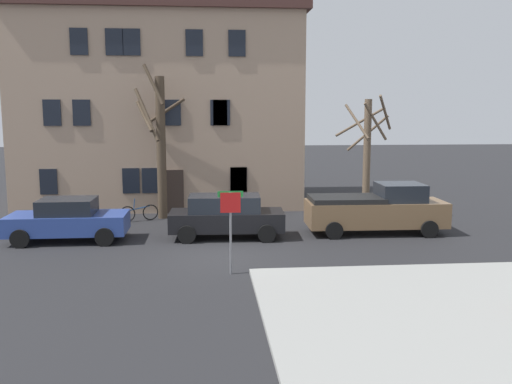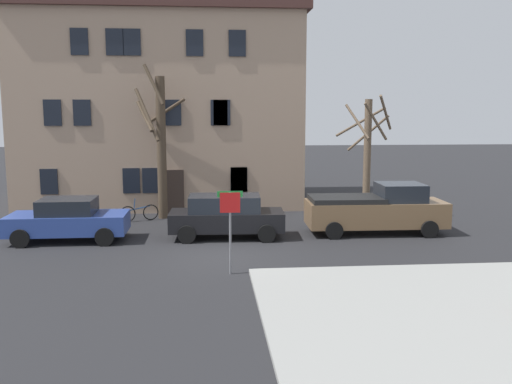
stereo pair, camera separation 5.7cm
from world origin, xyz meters
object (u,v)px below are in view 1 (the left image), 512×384
(car_black_wagon, at_px, (226,216))
(bicycle_leaning, at_px, (139,213))
(car_blue_sedan, at_px, (68,220))
(building_main, at_px, (162,96))
(tree_bare_mid, at_px, (367,150))
(tree_bare_near, at_px, (160,143))
(pickup_truck_brown, at_px, (377,209))
(street_sign_pole, at_px, (231,216))

(car_black_wagon, relative_size, bicycle_leaning, 2.67)
(car_blue_sedan, bearing_deg, building_main, 71.89)
(building_main, relative_size, tree_bare_mid, 2.60)
(tree_bare_near, xyz_separation_m, pickup_truck_brown, (8.87, -3.95, -2.49))
(tree_bare_near, relative_size, car_black_wagon, 1.56)
(car_black_wagon, bearing_deg, tree_bare_near, 123.43)
(street_sign_pole, bearing_deg, tree_bare_near, 106.92)
(tree_bare_near, xyz_separation_m, street_sign_pole, (2.77, -9.09, -1.68))
(pickup_truck_brown, height_order, street_sign_pole, street_sign_pole)
(building_main, relative_size, street_sign_pole, 5.76)
(tree_bare_near, height_order, bicycle_leaning, tree_bare_near)
(building_main, relative_size, tree_bare_near, 2.10)
(tree_bare_mid, relative_size, pickup_truck_brown, 1.01)
(tree_bare_mid, distance_m, car_blue_sedan, 13.59)
(pickup_truck_brown, xyz_separation_m, street_sign_pole, (-6.10, -5.14, 0.81))
(car_blue_sedan, xyz_separation_m, street_sign_pole, (5.91, -4.83, 0.96))
(building_main, xyz_separation_m, street_sign_pole, (2.96, -13.85, -3.89))
(car_blue_sedan, height_order, bicycle_leaning, car_blue_sedan)
(car_black_wagon, bearing_deg, tree_bare_mid, 32.06)
(tree_bare_mid, distance_m, bicycle_leaning, 10.88)
(pickup_truck_brown, bearing_deg, building_main, 136.16)
(building_main, distance_m, pickup_truck_brown, 13.42)
(building_main, bearing_deg, pickup_truck_brown, -43.84)
(street_sign_pole, relative_size, bicycle_leaning, 1.52)
(tree_bare_mid, height_order, bicycle_leaning, tree_bare_mid)
(car_black_wagon, xyz_separation_m, bicycle_leaning, (-3.76, 3.65, -0.50))
(building_main, relative_size, car_black_wagon, 3.28)
(car_blue_sedan, relative_size, bicycle_leaning, 2.63)
(pickup_truck_brown, distance_m, bicycle_leaning, 10.40)
(tree_bare_mid, height_order, car_black_wagon, tree_bare_mid)
(car_blue_sedan, bearing_deg, bicycle_leaning, 59.16)
(building_main, height_order, pickup_truck_brown, building_main)
(street_sign_pole, bearing_deg, car_black_wagon, 89.53)
(pickup_truck_brown, bearing_deg, street_sign_pole, -139.85)
(pickup_truck_brown, bearing_deg, car_blue_sedan, -178.50)
(street_sign_pole, bearing_deg, bicycle_leaning, 113.66)
(tree_bare_near, distance_m, bicycle_leaning, 3.30)
(tree_bare_near, relative_size, bicycle_leaning, 4.16)
(street_sign_pole, bearing_deg, building_main, 102.08)
(tree_bare_mid, bearing_deg, bicycle_leaning, -176.82)
(street_sign_pole, distance_m, bicycle_leaning, 9.38)
(tree_bare_mid, distance_m, street_sign_pole, 11.42)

